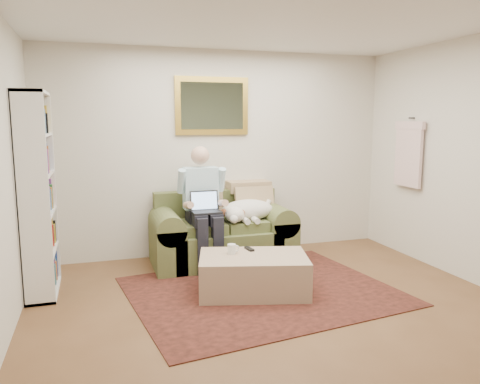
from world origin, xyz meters
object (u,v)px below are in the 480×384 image
sofa (222,239)px  ottoman (253,274)px  laptop (205,206)px  coffee_mug (232,249)px  sleeping_dog (248,210)px  seated_man (204,208)px  bookshelf (38,195)px

sofa → ottoman: sofa is taller
laptop → coffee_mug: laptop is taller
ottoman → sleeping_dog: bearing=74.8°
laptop → sleeping_dog: 0.58m
ottoman → coffee_mug: (-0.19, 0.13, 0.24)m
sofa → coffee_mug: sofa is taller
seated_man → bookshelf: (-1.74, -0.28, 0.29)m
sofa → sleeping_dog: 0.47m
sofa → laptop: 0.56m
bookshelf → sleeping_dog: bearing=8.7°
sofa → coffee_mug: size_ratio=16.89×
ottoman → bookshelf: bookshelf is taller
laptop → sofa: bearing=41.0°
sofa → bookshelf: 2.16m
seated_man → ottoman: size_ratio=1.33×
sleeping_dog → laptop: bearing=-166.4°
seated_man → sleeping_dog: bearing=7.1°
seated_man → bookshelf: size_ratio=0.71×
bookshelf → seated_man: bearing=9.3°
laptop → sleeping_dog: size_ratio=0.47×
sofa → laptop: size_ratio=5.15×
seated_man → sleeping_dog: size_ratio=2.04×
laptop → sleeping_dog: laptop is taller
bookshelf → coffee_mug: bearing=-16.5°
sleeping_dog → ottoman: size_ratio=0.65×
laptop → bookshelf: (-1.74, -0.22, 0.25)m
seated_man → sleeping_dog: (0.56, 0.07, -0.06)m
sofa → coffee_mug: bearing=-99.5°
laptop → coffee_mug: (0.09, -0.76, -0.31)m
sofa → sleeping_dog: sofa is taller
sleeping_dog → coffee_mug: bearing=-117.6°
ottoman → bookshelf: 2.28m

